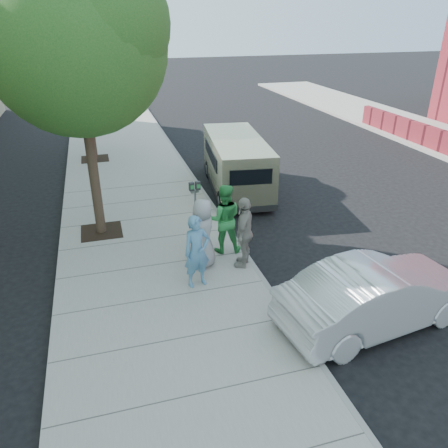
{
  "coord_description": "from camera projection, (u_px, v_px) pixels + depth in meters",
  "views": [
    {
      "loc": [
        -2.07,
        -9.92,
        6.08
      ],
      "look_at": [
        0.84,
        -0.04,
        1.1
      ],
      "focal_mm": 35.0,
      "sensor_mm": 36.0,
      "label": 1
    }
  ],
  "objects": [
    {
      "name": "person_officer",
      "position": [
        197.0,
        252.0,
        10.21
      ],
      "size": [
        0.73,
        0.55,
        1.8
      ],
      "primitive_type": "imported",
      "rotation": [
        0.0,
        0.0,
        0.2
      ],
      "color": "teal",
      "rests_on": "sidewalk"
    },
    {
      "name": "ground",
      "position": [
        194.0,
        264.0,
        11.73
      ],
      "size": [
        120.0,
        120.0,
        0.0
      ],
      "primitive_type": "plane",
      "color": "black",
      "rests_on": "ground"
    },
    {
      "name": "parking_meter",
      "position": [
        195.0,
        196.0,
        12.62
      ],
      "size": [
        0.34,
        0.16,
        1.6
      ],
      "rotation": [
        0.0,
        0.0,
        0.15
      ],
      "color": "gray",
      "rests_on": "sidewalk"
    },
    {
      "name": "person_green_shirt",
      "position": [
        224.0,
        219.0,
        11.69
      ],
      "size": [
        1.07,
        0.91,
        1.93
      ],
      "primitive_type": "imported",
      "rotation": [
        0.0,
        0.0,
        2.93
      ],
      "color": "green",
      "rests_on": "sidewalk"
    },
    {
      "name": "curb_face",
      "position": [
        245.0,
        254.0,
        12.07
      ],
      "size": [
        0.12,
        60.0,
        0.16
      ],
      "primitive_type": "cube",
      "color": "gray",
      "rests_on": "ground"
    },
    {
      "name": "person_gray_shirt",
      "position": [
        203.0,
        233.0,
        11.02
      ],
      "size": [
        1.04,
        1.05,
        1.83
      ],
      "primitive_type": "imported",
      "rotation": [
        0.0,
        0.0,
        3.94
      ],
      "color": "#959698",
      "rests_on": "sidewalk"
    },
    {
      "name": "sidewalk",
      "position": [
        157.0,
        267.0,
        11.45
      ],
      "size": [
        5.0,
        60.0,
        0.15
      ],
      "primitive_type": "cube",
      "color": "gray",
      "rests_on": "ground"
    },
    {
      "name": "tree_far",
      "position": [
        81.0,
        46.0,
        17.68
      ],
      "size": [
        3.92,
        3.8,
        6.49
      ],
      "color": "black",
      "rests_on": "sidewalk"
    },
    {
      "name": "van",
      "position": [
        236.0,
        163.0,
        16.2
      ],
      "size": [
        2.45,
        5.62,
        2.02
      ],
      "rotation": [
        0.0,
        0.0,
        -0.13
      ],
      "color": "beige",
      "rests_on": "ground"
    },
    {
      "name": "person_striped_polo",
      "position": [
        244.0,
        232.0,
        11.02
      ],
      "size": [
        0.98,
        1.18,
        1.89
      ],
      "primitive_type": "imported",
      "rotation": [
        0.0,
        0.0,
        4.15
      ],
      "color": "gray",
      "rests_on": "sidewalk"
    },
    {
      "name": "tree_near",
      "position": [
        77.0,
        37.0,
        10.82
      ],
      "size": [
        4.62,
        4.6,
        7.53
      ],
      "color": "black",
      "rests_on": "sidewalk"
    },
    {
      "name": "sedan",
      "position": [
        378.0,
        295.0,
        9.19
      ],
      "size": [
        4.61,
        2.15,
        1.46
      ],
      "primitive_type": "imported",
      "rotation": [
        0.0,
        0.0,
        1.71
      ],
      "color": "silver",
      "rests_on": "ground"
    }
  ]
}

